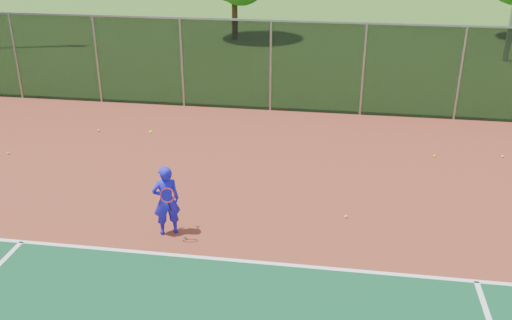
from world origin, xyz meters
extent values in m
cube|color=brown|center=(0.00, 2.00, 0.01)|extent=(30.00, 20.00, 0.02)
cube|color=white|center=(2.00, 3.00, 0.03)|extent=(22.00, 0.10, 0.00)
cube|color=black|center=(0.00, 12.00, 1.52)|extent=(30.00, 0.04, 3.00)
cube|color=gray|center=(0.00, 12.00, 3.02)|extent=(30.00, 0.06, 0.06)
imported|color=#1F17D9|center=(-4.11, 3.82, 0.79)|extent=(0.67, 0.59, 1.55)
cylinder|color=black|center=(-3.96, 3.57, 0.80)|extent=(0.03, 0.15, 0.27)
torus|color=#A51414|center=(-3.96, 3.47, 1.10)|extent=(0.30, 0.13, 0.29)
sphere|color=yellow|center=(-4.36, 3.92, 2.25)|extent=(0.07, 0.07, 0.07)
sphere|color=yellow|center=(-0.40, 5.02, 0.06)|extent=(0.07, 0.07, 0.07)
sphere|color=yellow|center=(1.98, 8.77, 0.06)|extent=(0.07, 0.07, 0.07)
sphere|color=yellow|center=(-9.73, 7.17, 0.06)|extent=(0.07, 0.07, 0.07)
sphere|color=yellow|center=(3.83, 9.01, 0.06)|extent=(0.07, 0.07, 0.07)
sphere|color=yellow|center=(-7.95, 9.21, 0.06)|extent=(0.07, 0.07, 0.07)
cylinder|color=#321E12|center=(-6.27, 22.99, 1.13)|extent=(0.30, 0.30, 2.26)
camera|label=1|loc=(-0.71, -6.17, 6.36)|focal=40.00mm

